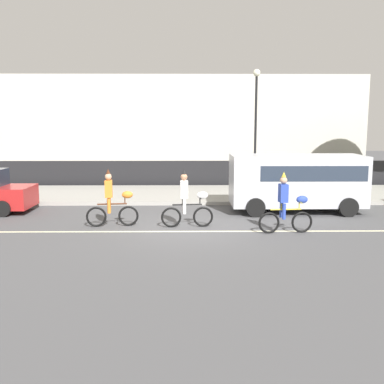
{
  "coord_description": "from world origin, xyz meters",
  "views": [
    {
      "loc": [
        0.11,
        -14.31,
        3.41
      ],
      "look_at": [
        0.28,
        1.2,
        1.0
      ],
      "focal_mm": 42.0,
      "sensor_mm": 36.0,
      "label": 1
    }
  ],
  "objects_px": {
    "parade_cyclist_cobalt": "(286,206)",
    "street_lamp_post": "(256,111)",
    "parade_cyclist_orange": "(112,201)",
    "parade_cyclist_zebra": "(188,202)",
    "parked_van_silver": "(298,179)"
  },
  "relations": [
    {
      "from": "street_lamp_post",
      "to": "parade_cyclist_cobalt",
      "type": "bearing_deg",
      "value": -92.38
    },
    {
      "from": "parade_cyclist_zebra",
      "to": "street_lamp_post",
      "type": "bearing_deg",
      "value": 67.48
    },
    {
      "from": "parade_cyclist_orange",
      "to": "parade_cyclist_zebra",
      "type": "bearing_deg",
      "value": -3.15
    },
    {
      "from": "parade_cyclist_zebra",
      "to": "parked_van_silver",
      "type": "height_order",
      "value": "parked_van_silver"
    },
    {
      "from": "parade_cyclist_orange",
      "to": "parade_cyclist_zebra",
      "type": "relative_size",
      "value": 1.0
    },
    {
      "from": "parked_van_silver",
      "to": "street_lamp_post",
      "type": "relative_size",
      "value": 0.85
    },
    {
      "from": "parade_cyclist_cobalt",
      "to": "parked_van_silver",
      "type": "height_order",
      "value": "parked_van_silver"
    },
    {
      "from": "parade_cyclist_cobalt",
      "to": "street_lamp_post",
      "type": "bearing_deg",
      "value": 87.62
    },
    {
      "from": "parade_cyclist_cobalt",
      "to": "street_lamp_post",
      "type": "height_order",
      "value": "street_lamp_post"
    },
    {
      "from": "parked_van_silver",
      "to": "street_lamp_post",
      "type": "height_order",
      "value": "street_lamp_post"
    },
    {
      "from": "parade_cyclist_cobalt",
      "to": "parked_van_silver",
      "type": "relative_size",
      "value": 0.38
    },
    {
      "from": "street_lamp_post",
      "to": "parade_cyclist_zebra",
      "type": "bearing_deg",
      "value": -112.52
    },
    {
      "from": "parade_cyclist_orange",
      "to": "parade_cyclist_zebra",
      "type": "distance_m",
      "value": 2.48
    },
    {
      "from": "parade_cyclist_zebra",
      "to": "parked_van_silver",
      "type": "relative_size",
      "value": 0.38
    },
    {
      "from": "parked_van_silver",
      "to": "street_lamp_post",
      "type": "xyz_separation_m",
      "value": [
        -0.82,
        5.71,
        2.71
      ]
    }
  ]
}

